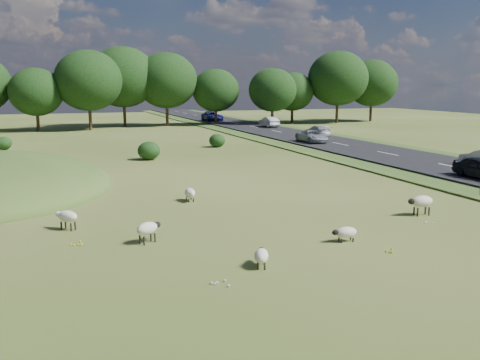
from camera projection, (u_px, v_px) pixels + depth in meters
name	position (u px, v px, depth m)	size (l,w,h in m)	color
ground	(150.00, 161.00, 43.44)	(160.00, 160.00, 0.00)	#39551A
road	(313.00, 140.00, 59.37)	(8.00, 150.00, 0.25)	black
treeline	(95.00, 82.00, 74.74)	(96.28, 14.66, 11.70)	black
shrubs	(130.00, 145.00, 48.59)	(21.46, 13.32, 1.51)	black
marker_post	(480.00, 186.00, 29.45)	(0.06, 0.06, 1.20)	#D8590C
sheep_0	(261.00, 256.00, 18.12)	(0.79, 1.15, 0.64)	beige
sheep_1	(190.00, 193.00, 28.39)	(0.59, 1.23, 0.70)	beige
sheep_2	(148.00, 228.00, 20.86)	(1.18, 0.93, 0.84)	beige
sheep_3	(421.00, 202.00, 25.26)	(1.33, 0.61, 0.96)	beige
sheep_4	(346.00, 232.00, 21.04)	(1.06, 0.52, 0.61)	beige
sheep_5	(67.00, 216.00, 22.76)	(1.06, 1.10, 0.84)	beige
car_0	(312.00, 136.00, 55.38)	(2.03, 4.39, 1.22)	#AAAEB2
car_1	(212.00, 116.00, 88.14)	(2.52, 5.47, 1.52)	navy
car_3	(269.00, 122.00, 75.54)	(1.51, 4.32, 1.42)	#B4B6BD
car_4	(318.00, 131.00, 62.15)	(1.73, 4.26, 1.24)	silver
car_5	(212.00, 112.00, 101.10)	(2.15, 5.29, 1.54)	white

